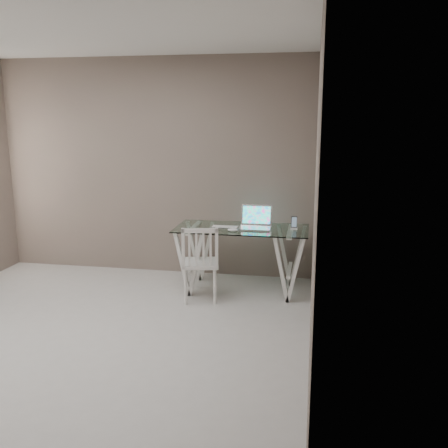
{
  "coord_description": "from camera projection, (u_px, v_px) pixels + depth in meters",
  "views": [
    {
      "loc": [
        1.98,
        -3.78,
        1.99
      ],
      "look_at": [
        1.05,
        1.38,
        0.85
      ],
      "focal_mm": 40.0,
      "sensor_mm": 36.0,
      "label": 1
    }
  ],
  "objects": [
    {
      "name": "chair",
      "position": [
        200.0,
        260.0,
        5.36
      ],
      "size": [
        0.46,
        0.46,
        0.85
      ],
      "rotation": [
        0.0,
        0.0,
        0.22
      ],
      "color": "silver",
      "rests_on": "ground"
    },
    {
      "name": "phone_dock",
      "position": [
        294.0,
        226.0,
        5.58
      ],
      "size": [
        0.08,
        0.08,
        0.14
      ],
      "color": "white",
      "rests_on": "desk"
    },
    {
      "name": "desk",
      "position": [
        241.0,
        259.0,
        5.72
      ],
      "size": [
        1.5,
        0.7,
        0.75
      ],
      "color": "silver",
      "rests_on": "ground"
    },
    {
      "name": "mouse",
      "position": [
        233.0,
        230.0,
        5.47
      ],
      "size": [
        0.11,
        0.07,
        0.04
      ],
      "primitive_type": "ellipsoid",
      "color": "white",
      "rests_on": "desk"
    },
    {
      "name": "keyboard",
      "position": [
        225.0,
        227.0,
        5.68
      ],
      "size": [
        0.31,
        0.13,
        0.01
      ],
      "primitive_type": "cube",
      "color": "silver",
      "rests_on": "desk"
    },
    {
      "name": "laptop",
      "position": [
        256.0,
        222.0,
        5.66
      ],
      "size": [
        0.35,
        0.31,
        0.24
      ],
      "color": "silver",
      "rests_on": "desk"
    },
    {
      "name": "room",
      "position": [
        60.0,
        150.0,
        4.07
      ],
      "size": [
        4.5,
        4.52,
        2.71
      ],
      "color": "#AFACA7",
      "rests_on": "ground"
    }
  ]
}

